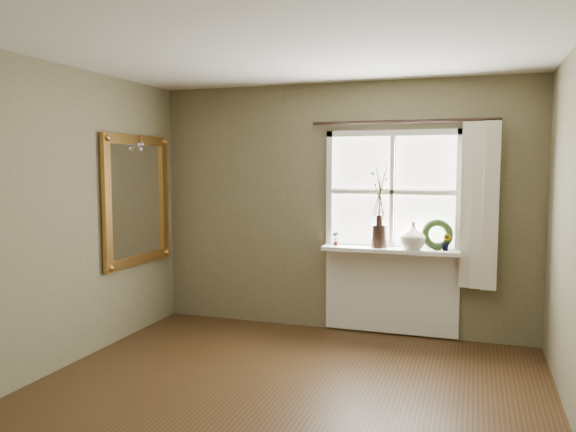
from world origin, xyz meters
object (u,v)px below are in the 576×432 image
(dark_jug, at_px, (379,236))
(gilt_mirror, at_px, (137,200))
(cream_vase, at_px, (413,235))
(wreath, at_px, (437,238))

(dark_jug, bearing_deg, gilt_mirror, -165.43)
(cream_vase, bearing_deg, gilt_mirror, -167.15)
(wreath, distance_m, gilt_mirror, 3.06)
(wreath, height_order, gilt_mirror, gilt_mirror)
(dark_jug, height_order, gilt_mirror, gilt_mirror)
(cream_vase, relative_size, gilt_mirror, 0.20)
(gilt_mirror, bearing_deg, cream_vase, 12.85)
(dark_jug, height_order, cream_vase, cream_vase)
(gilt_mirror, bearing_deg, dark_jug, 14.57)
(dark_jug, height_order, wreath, wreath)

